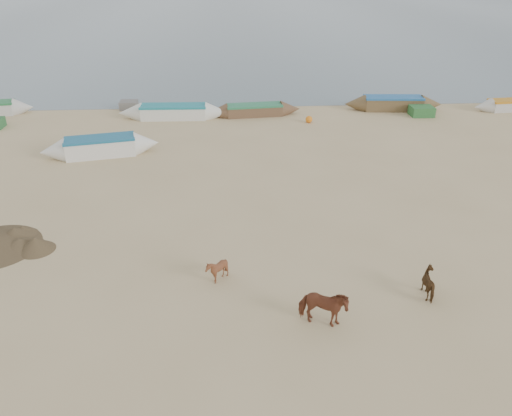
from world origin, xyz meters
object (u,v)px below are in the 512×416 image
at_px(cow_adult, 323,308).
at_px(calf_front, 217,270).
at_px(near_canoe, 100,147).
at_px(calf_right, 432,284).

distance_m(cow_adult, calf_front, 3.92).
height_order(calf_front, near_canoe, near_canoe).
bearing_deg(near_canoe, cow_adult, -68.99).
bearing_deg(calf_right, near_canoe, 21.90).
bearing_deg(calf_right, calf_front, 57.25).
xyz_separation_m(calf_front, calf_right, (6.80, -1.20, -0.00)).
height_order(cow_adult, near_canoe, cow_adult).
xyz_separation_m(cow_adult, calf_right, (3.71, 1.21, -0.18)).
relative_size(calf_front, near_canoe, 0.14).
relative_size(cow_adult, calf_right, 1.68).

